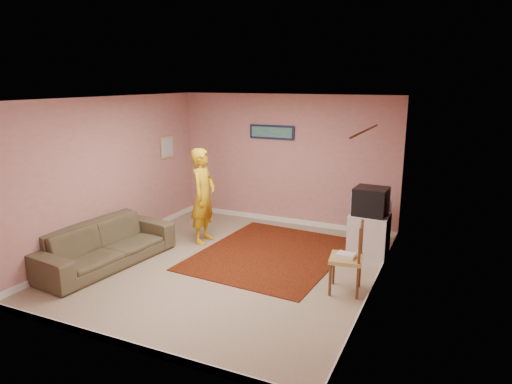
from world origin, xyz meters
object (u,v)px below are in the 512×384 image
at_px(person, 203,196).
at_px(chair_a, 376,220).
at_px(sofa, 105,244).
at_px(tv_cabinet, 369,237).
at_px(crt_tv, 371,201).
at_px(chair_b, 346,250).

bearing_deg(person, chair_a, -77.77).
bearing_deg(sofa, tv_cabinet, -56.09).
relative_size(crt_tv, chair_b, 1.00).
bearing_deg(sofa, chair_a, -49.30).
height_order(tv_cabinet, chair_b, chair_b).
bearing_deg(sofa, crt_tv, -56.05).
xyz_separation_m(crt_tv, chair_b, (-0.06, -1.29, -0.38)).
bearing_deg(tv_cabinet, person, -173.06).
height_order(chair_b, sofa, chair_b).
height_order(tv_cabinet, person, person).
xyz_separation_m(tv_cabinet, chair_a, (0.00, 0.60, 0.13)).
bearing_deg(tv_cabinet, chair_a, 89.65).
height_order(chair_b, person, person).
xyz_separation_m(tv_cabinet, sofa, (-3.75, -1.92, -0.05)).
bearing_deg(sofa, person, -22.29).
relative_size(chair_a, person, 0.27).
xyz_separation_m(sofa, person, (0.87, 1.57, 0.52)).
bearing_deg(chair_b, person, -116.61).
xyz_separation_m(tv_cabinet, person, (-2.88, -0.35, 0.47)).
distance_m(tv_cabinet, sofa, 4.21).
relative_size(chair_b, sofa, 0.24).
height_order(tv_cabinet, chair_a, chair_a).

